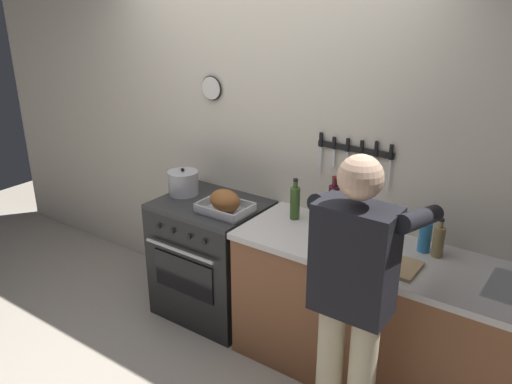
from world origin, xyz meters
TOP-DOWN VIEW (x-y plane):
  - wall_back at (-0.00, 1.35)m, footprint 6.00×0.13m
  - counter_block at (1.21, 0.99)m, footprint 2.03×0.65m
  - stove at (-0.22, 0.99)m, footprint 0.76×0.67m
  - person_cook at (1.16, 0.42)m, footprint 0.51×0.63m
  - roasting_pan at (-0.03, 0.92)m, footprint 0.35×0.26m
  - stock_pot at (-0.49, 1.01)m, footprint 0.23×0.23m
  - cutting_board at (1.15, 0.86)m, footprint 0.36×0.24m
  - bottle_wine_red at (0.63, 1.23)m, footprint 0.07×0.07m
  - bottle_dish_soap at (1.27, 1.14)m, footprint 0.07×0.07m
  - bottle_vinegar at (1.35, 1.13)m, footprint 0.06×0.06m
  - bottle_olive_oil at (0.42, 1.11)m, footprint 0.07×0.07m
  - bottle_hot_sauce at (1.03, 1.14)m, footprint 0.05×0.05m

SIDE VIEW (x-z plane):
  - stove at x=-0.22m, z-range 0.00..0.90m
  - counter_block at x=1.21m, z-range 0.01..0.91m
  - cutting_board at x=1.15m, z-range 0.90..0.92m
  - person_cook at x=1.16m, z-range 0.12..1.78m
  - roasting_pan at x=-0.03m, z-range 0.89..1.05m
  - bottle_hot_sauce at x=1.03m, z-range 0.88..1.06m
  - stock_pot at x=-0.49m, z-range 0.89..1.09m
  - bottle_dish_soap at x=1.27m, z-range 0.88..1.11m
  - bottle_vinegar at x=1.35m, z-range 0.88..1.12m
  - bottle_olive_oil at x=0.42m, z-range 0.88..1.16m
  - bottle_wine_red at x=0.63m, z-range 0.88..1.18m
  - wall_back at x=0.00m, z-range 0.00..2.60m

